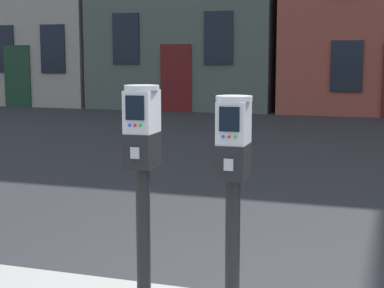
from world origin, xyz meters
The scene contains 2 objects.
parking_meter_near_kerb centered at (-0.45, -0.24, 1.14)m, with size 0.22×0.26×1.45m.
parking_meter_twin_adjacent centered at (0.14, -0.24, 1.10)m, with size 0.22×0.26×1.39m.
Camera 1 is at (1.05, -3.77, 1.77)m, focal length 57.97 mm.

